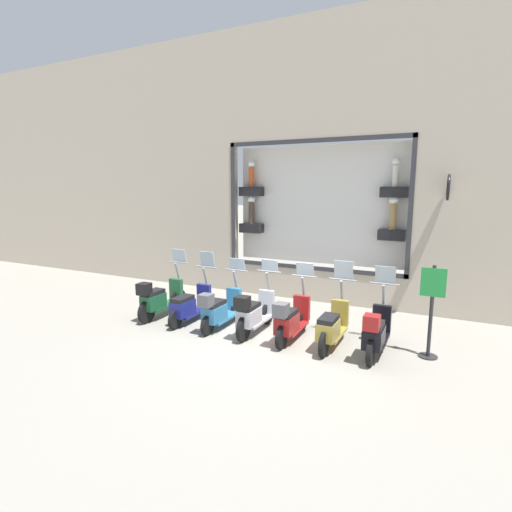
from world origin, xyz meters
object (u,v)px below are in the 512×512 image
object	(u,v)px
scooter_black_0	(376,332)
scooter_navy_5	(189,305)
scooter_green_6	(159,299)
scooter_olive_1	(332,326)
scooter_silver_3	(254,313)
scooter_red_2	(290,320)
scooter_teal_4	(219,309)
shop_sign_post	(431,308)

from	to	relation	value
scooter_black_0	scooter_navy_5	distance (m)	4.44
scooter_navy_5	scooter_green_6	distance (m)	0.89
scooter_olive_1	scooter_green_6	world-z (taller)	scooter_olive_1
scooter_silver_3	scooter_navy_5	distance (m)	1.78
scooter_red_2	scooter_teal_4	world-z (taller)	scooter_red_2
scooter_black_0	scooter_navy_5	bearing A→B (deg)	89.28
scooter_black_0	scooter_green_6	xyz separation A→B (m)	(0.01, 5.32, 0.01)
scooter_red_2	scooter_silver_3	bearing A→B (deg)	89.45
scooter_olive_1	scooter_teal_4	world-z (taller)	scooter_olive_1
scooter_red_2	scooter_green_6	xyz separation A→B (m)	(0.01, 3.55, 0.02)
scooter_red_2	scooter_green_6	bearing A→B (deg)	89.82
scooter_navy_5	scooter_green_6	world-z (taller)	scooter_green_6
scooter_navy_5	scooter_olive_1	bearing A→B (deg)	-89.91
scooter_olive_1	scooter_navy_5	xyz separation A→B (m)	(-0.01, 3.55, -0.02)
scooter_navy_5	scooter_teal_4	bearing A→B (deg)	-94.41
scooter_olive_1	scooter_navy_5	distance (m)	3.55
scooter_silver_3	shop_sign_post	size ratio (longest dim) A/B	1.00
scooter_red_2	scooter_teal_4	distance (m)	1.77
shop_sign_post	scooter_red_2	bearing A→B (deg)	98.08
scooter_red_2	shop_sign_post	bearing A→B (deg)	-81.92
scooter_black_0	shop_sign_post	size ratio (longest dim) A/B	0.99
scooter_green_6	shop_sign_post	size ratio (longest dim) A/B	1.00
scooter_red_2	scooter_black_0	bearing A→B (deg)	-89.85
scooter_black_0	scooter_green_6	bearing A→B (deg)	89.93
scooter_olive_1	shop_sign_post	xyz separation A→B (m)	(0.32, -1.83, 0.55)
scooter_red_2	scooter_green_6	world-z (taller)	scooter_green_6
scooter_silver_3	shop_sign_post	world-z (taller)	shop_sign_post
scooter_teal_4	shop_sign_post	size ratio (longest dim) A/B	0.98
scooter_silver_3	scooter_black_0	bearing A→B (deg)	-90.08
scooter_navy_5	shop_sign_post	size ratio (longest dim) A/B	0.98
scooter_navy_5	scooter_green_6	bearing A→B (deg)	93.17
scooter_olive_1	scooter_navy_5	world-z (taller)	scooter_olive_1
scooter_red_2	scooter_navy_5	world-z (taller)	scooter_navy_5
scooter_red_2	scooter_navy_5	distance (m)	2.66
scooter_black_0	scooter_red_2	world-z (taller)	scooter_black_0
scooter_teal_4	scooter_navy_5	size ratio (longest dim) A/B	1.00
scooter_black_0	shop_sign_post	bearing A→B (deg)	-67.98
scooter_silver_3	scooter_red_2	bearing A→B (deg)	-90.55
scooter_teal_4	scooter_black_0	bearing A→B (deg)	-89.79
scooter_black_0	scooter_teal_4	distance (m)	3.55
scooter_black_0	scooter_olive_1	bearing A→B (deg)	86.03
scooter_olive_1	scooter_silver_3	bearing A→B (deg)	91.86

